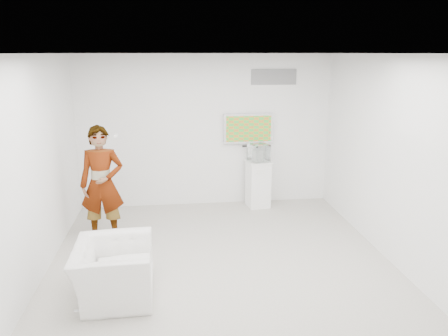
# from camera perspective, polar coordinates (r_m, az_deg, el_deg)

# --- Properties ---
(room) EXTENTS (5.01, 5.01, 3.00)m
(room) POSITION_cam_1_polar(r_m,az_deg,el_deg) (6.24, -0.57, 0.84)
(room) COLOR beige
(room) RESTS_ON ground
(tv) EXTENTS (1.00, 0.08, 0.60)m
(tv) POSITION_cam_1_polar(r_m,az_deg,el_deg) (8.73, 3.19, 5.18)
(tv) COLOR silver
(tv) RESTS_ON room
(logo_decal) EXTENTS (0.90, 0.02, 0.30)m
(logo_decal) POSITION_cam_1_polar(r_m,az_deg,el_deg) (8.76, 6.53, 11.73)
(logo_decal) COLOR slate
(logo_decal) RESTS_ON room
(person) EXTENTS (0.70, 0.46, 1.91)m
(person) POSITION_cam_1_polar(r_m,az_deg,el_deg) (7.31, -15.65, -2.07)
(person) COLOR silver
(person) RESTS_ON room
(armchair) EXTENTS (0.97, 1.11, 0.71)m
(armchair) POSITION_cam_1_polar(r_m,az_deg,el_deg) (5.80, -14.20, -12.91)
(armchair) COLOR silver
(armchair) RESTS_ON room
(pedestal) EXTENTS (0.51, 0.51, 0.94)m
(pedestal) POSITION_cam_1_polar(r_m,az_deg,el_deg) (8.76, 4.47, -2.07)
(pedestal) COLOR white
(pedestal) RESTS_ON room
(floor_uplight) EXTENTS (0.19, 0.19, 0.26)m
(floor_uplight) POSITION_cam_1_polar(r_m,az_deg,el_deg) (9.02, 4.21, -3.82)
(floor_uplight) COLOR white
(floor_uplight) RESTS_ON room
(vitrine) EXTENTS (0.44, 0.44, 0.34)m
(vitrine) POSITION_cam_1_polar(r_m,az_deg,el_deg) (8.60, 4.56, 2.01)
(vitrine) COLOR white
(vitrine) RESTS_ON pedestal
(console) EXTENTS (0.13, 0.16, 0.22)m
(console) POSITION_cam_1_polar(r_m,az_deg,el_deg) (8.61, 4.55, 1.63)
(console) COLOR white
(console) RESTS_ON pedestal
(wii_remote) EXTENTS (0.05, 0.15, 0.04)m
(wii_remote) POSITION_cam_1_polar(r_m,az_deg,el_deg) (7.24, -13.94, 4.11)
(wii_remote) COLOR white
(wii_remote) RESTS_ON person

